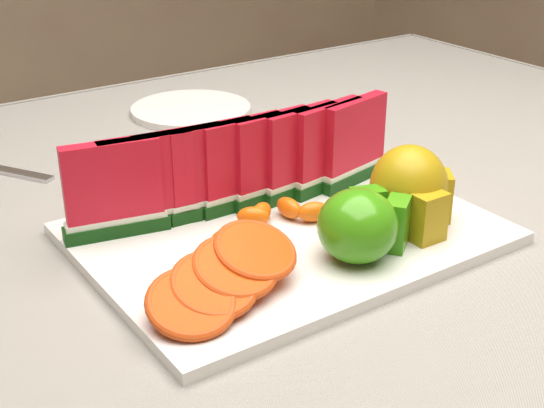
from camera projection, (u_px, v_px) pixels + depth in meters
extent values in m
cube|color=#473119|center=(239.00, 221.00, 0.86)|extent=(1.40, 0.90, 0.03)
cube|color=#473119|center=(396.00, 235.00, 1.64)|extent=(0.06, 0.06, 0.72)
cube|color=gray|center=(239.00, 206.00, 0.85)|extent=(1.52, 1.02, 0.01)
cube|color=gray|center=(79.00, 150.00, 1.28)|extent=(1.52, 0.01, 0.20)
cube|color=silver|center=(286.00, 233.00, 0.77)|extent=(0.40, 0.30, 0.01)
ellipsoid|color=#217C13|center=(358.00, 226.00, 0.70)|extent=(0.09, 0.09, 0.07)
cube|color=#217C13|center=(397.00, 224.00, 0.72)|extent=(0.04, 0.04, 0.05)
cube|color=beige|center=(401.00, 223.00, 0.72)|extent=(0.03, 0.02, 0.05)
cube|color=#217C13|center=(367.00, 213.00, 0.74)|extent=(0.04, 0.03, 0.05)
cube|color=beige|center=(371.00, 211.00, 0.75)|extent=(0.03, 0.01, 0.05)
ellipsoid|color=#966305|center=(409.00, 187.00, 0.76)|extent=(0.10, 0.10, 0.09)
cube|color=#966305|center=(429.00, 219.00, 0.73)|extent=(0.03, 0.02, 0.05)
cube|color=#966305|center=(439.00, 197.00, 0.78)|extent=(0.04, 0.04, 0.05)
cylinder|color=silver|center=(191.00, 110.00, 1.14)|extent=(0.23, 0.23, 0.01)
cube|color=#0A400E|center=(117.00, 228.00, 0.75)|extent=(0.11, 0.04, 0.01)
cube|color=silver|center=(116.00, 219.00, 0.75)|extent=(0.10, 0.04, 0.01)
cube|color=red|center=(112.00, 180.00, 0.73)|extent=(0.10, 0.04, 0.08)
cube|color=#0A400E|center=(151.00, 221.00, 0.77)|extent=(0.11, 0.04, 0.01)
cube|color=silver|center=(150.00, 212.00, 0.76)|extent=(0.10, 0.03, 0.01)
cube|color=red|center=(147.00, 174.00, 0.75)|extent=(0.10, 0.03, 0.08)
cube|color=#0A400E|center=(183.00, 214.00, 0.78)|extent=(0.11, 0.03, 0.01)
cube|color=silver|center=(182.00, 205.00, 0.78)|extent=(0.10, 0.03, 0.01)
cube|color=red|center=(180.00, 167.00, 0.76)|extent=(0.10, 0.03, 0.08)
cube|color=#0A400E|center=(214.00, 207.00, 0.80)|extent=(0.11, 0.03, 0.01)
cube|color=silver|center=(214.00, 198.00, 0.79)|extent=(0.10, 0.02, 0.01)
cube|color=red|center=(212.00, 161.00, 0.78)|extent=(0.10, 0.02, 0.08)
cube|color=#0A400E|center=(244.00, 200.00, 0.81)|extent=(0.10, 0.02, 0.01)
cube|color=silver|center=(244.00, 191.00, 0.81)|extent=(0.10, 0.02, 0.01)
cube|color=red|center=(243.00, 155.00, 0.79)|extent=(0.10, 0.02, 0.08)
cube|color=#0A400E|center=(272.00, 194.00, 0.83)|extent=(0.11, 0.03, 0.01)
cube|color=silver|center=(272.00, 185.00, 0.82)|extent=(0.10, 0.02, 0.01)
cube|color=red|center=(272.00, 149.00, 0.81)|extent=(0.10, 0.02, 0.08)
cube|color=#0A400E|center=(300.00, 187.00, 0.84)|extent=(0.11, 0.03, 0.01)
cube|color=silver|center=(300.00, 179.00, 0.84)|extent=(0.10, 0.03, 0.01)
cube|color=red|center=(301.00, 144.00, 0.82)|extent=(0.10, 0.03, 0.08)
cube|color=#0A400E|center=(327.00, 181.00, 0.86)|extent=(0.11, 0.04, 0.01)
cube|color=silver|center=(327.00, 173.00, 0.85)|extent=(0.10, 0.03, 0.01)
cube|color=red|center=(328.00, 138.00, 0.84)|extent=(0.10, 0.03, 0.08)
cube|color=#0A400E|center=(353.00, 176.00, 0.87)|extent=(0.11, 0.04, 0.01)
cube|color=silver|center=(353.00, 168.00, 0.87)|extent=(0.10, 0.04, 0.01)
cube|color=red|center=(355.00, 133.00, 0.85)|extent=(0.10, 0.04, 0.08)
cylinder|color=orange|center=(191.00, 303.00, 0.61)|extent=(0.08, 0.08, 0.03)
torus|color=red|center=(191.00, 303.00, 0.61)|extent=(0.09, 0.09, 0.03)
cylinder|color=orange|center=(214.00, 284.00, 0.63)|extent=(0.07, 0.07, 0.03)
torus|color=red|center=(214.00, 284.00, 0.63)|extent=(0.08, 0.08, 0.03)
cylinder|color=orange|center=(235.00, 267.00, 0.65)|extent=(0.07, 0.07, 0.03)
torus|color=red|center=(235.00, 267.00, 0.65)|extent=(0.08, 0.08, 0.03)
cylinder|color=orange|center=(255.00, 250.00, 0.66)|extent=(0.08, 0.08, 0.03)
torus|color=red|center=(255.00, 250.00, 0.66)|extent=(0.09, 0.09, 0.03)
cylinder|color=orange|center=(137.00, 194.00, 0.81)|extent=(0.08, 0.08, 0.03)
torus|color=red|center=(137.00, 194.00, 0.81)|extent=(0.09, 0.09, 0.03)
cylinder|color=orange|center=(177.00, 181.00, 0.84)|extent=(0.09, 0.08, 0.03)
torus|color=red|center=(177.00, 181.00, 0.84)|extent=(0.10, 0.10, 0.03)
cylinder|color=orange|center=(214.00, 169.00, 0.86)|extent=(0.09, 0.09, 0.03)
torus|color=red|center=(214.00, 169.00, 0.86)|extent=(0.10, 0.10, 0.03)
cylinder|color=orange|center=(250.00, 158.00, 0.88)|extent=(0.10, 0.10, 0.03)
torus|color=red|center=(250.00, 158.00, 0.88)|extent=(0.11, 0.11, 0.03)
cylinder|color=orange|center=(283.00, 147.00, 0.91)|extent=(0.10, 0.10, 0.03)
torus|color=red|center=(283.00, 147.00, 0.91)|extent=(0.11, 0.11, 0.03)
cylinder|color=orange|center=(315.00, 137.00, 0.93)|extent=(0.10, 0.10, 0.03)
torus|color=red|center=(315.00, 137.00, 0.93)|extent=(0.12, 0.12, 0.03)
ellipsoid|color=#DD6801|center=(227.00, 242.00, 0.72)|extent=(0.03, 0.04, 0.02)
ellipsoid|color=#DD6801|center=(235.00, 232.00, 0.73)|extent=(0.04, 0.03, 0.02)
ellipsoid|color=#DD6801|center=(253.00, 217.00, 0.77)|extent=(0.04, 0.03, 0.02)
ellipsoid|color=#DD6801|center=(261.00, 213.00, 0.77)|extent=(0.04, 0.03, 0.02)
ellipsoid|color=#DD6801|center=(289.00, 208.00, 0.78)|extent=(0.02, 0.04, 0.02)
ellipsoid|color=#DD6801|center=(313.00, 212.00, 0.78)|extent=(0.04, 0.03, 0.02)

